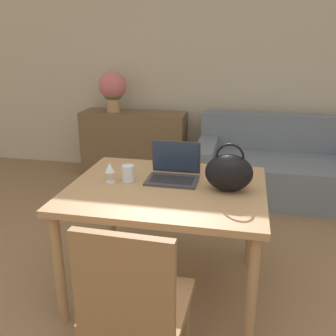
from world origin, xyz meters
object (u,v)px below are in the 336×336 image
couch (280,170)px  wine_glass (110,169)px  drinking_glass (128,174)px  handbag (229,172)px  chair (134,303)px  laptop (174,169)px  flower_vase (113,89)px

couch → wine_glass: bearing=-123.4°
drinking_glass → handbag: 0.64m
chair → handbag: 0.96m
laptop → flower_vase: size_ratio=0.69×
wine_glass → flower_vase: size_ratio=0.28×
handbag → flower_vase: (-1.46, 2.07, 0.20)m
flower_vase → chair: bearing=-68.9°
laptop → wine_glass: bearing=-158.6°
drinking_glass → wine_glass: bearing=-161.1°
wine_glass → handbag: handbag is taller
laptop → wine_glass: (-0.38, -0.15, 0.03)m
couch → drinking_glass: size_ratio=16.68×
laptop → flower_vase: flower_vase is taller
wine_glass → flower_vase: flower_vase is taller
handbag → laptop: bearing=159.4°
couch → flower_vase: size_ratio=3.79×
laptop → flower_vase: (-1.11, 1.94, 0.25)m
laptop → drinking_glass: laptop is taller
flower_vase → drinking_glass: bearing=-67.9°
chair → flower_vase: (-1.12, 2.90, 0.54)m
wine_glass → flower_vase: (-0.72, 2.09, 0.22)m
laptop → drinking_glass: bearing=-157.7°
wine_glass → handbag: 0.74m
laptop → handbag: 0.39m
chair → couch: (0.82, 2.65, -0.24)m
couch → handbag: bearing=-104.5°
drinking_glass → flower_vase: bearing=112.1°
wine_glass → handbag: size_ratio=0.44×
laptop → wine_glass: 0.41m
couch → laptop: 1.96m
laptop → flower_vase: 2.25m
couch → flower_vase: flower_vase is taller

